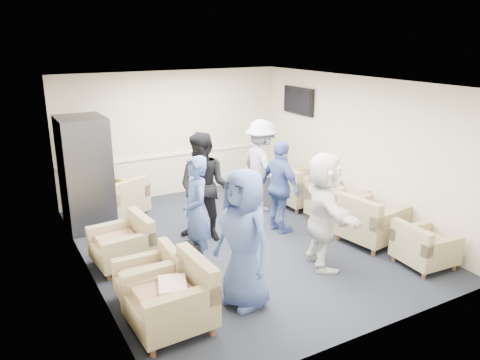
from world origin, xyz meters
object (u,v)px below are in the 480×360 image
armchair_right_midnear (368,222)px  person_back_left (204,187)px  armchair_right_midfar (335,204)px  person_mid_left (196,213)px  person_front_right (324,211)px  armchair_left_near (174,300)px  person_back_right (261,166)px  person_mid_right (281,187)px  armchair_right_near (423,248)px  armchair_right_far (299,189)px  person_front_left (244,239)px  armchair_left_mid (153,282)px  armchair_left_far (125,245)px  vending_machine (86,173)px  armchair_corner (121,201)px

armchair_right_midnear → person_back_left: bearing=48.7°
armchair_right_midfar → person_mid_left: size_ratio=0.58×
armchair_right_midfar → person_front_right: size_ratio=0.56×
armchair_left_near → person_back_right: bearing=132.0°
armchair_left_near → person_mid_left: person_mid_left is taller
armchair_left_near → person_back_left: bearing=144.7°
person_mid_right → armchair_left_near: bearing=118.8°
person_mid_left → person_back_right: bearing=135.5°
armchair_right_midnear → armchair_right_midfar: armchair_right_midnear is taller
armchair_right_midnear → armchair_right_near: bearing=178.0°
person_back_left → person_mid_right: (1.31, -0.35, -0.10)m
armchair_right_midfar → person_back_left: 2.59m
armchair_right_far → person_front_left: bearing=132.9°
armchair_left_mid → person_mid_left: (0.94, 0.69, 0.56)m
armchair_left_far → vending_machine: bearing=179.6°
person_back_left → armchair_right_midnear: bearing=13.4°
armchair_right_near → person_mid_left: (-2.99, 1.70, 0.57)m
armchair_left_near → armchair_right_midnear: bearing=98.1°
person_front_left → person_mid_right: size_ratio=1.11×
armchair_right_far → person_front_right: size_ratio=0.51×
armchair_right_midnear → person_mid_right: 1.60m
armchair_right_midfar → person_front_left: 3.39m
armchair_left_near → armchair_corner: size_ratio=0.83×
armchair_right_far → person_mid_left: person_mid_left is taller
person_front_right → armchair_right_midfar: bearing=-28.1°
person_front_left → person_mid_left: 1.29m
armchair_right_near → person_mid_left: 3.48m
armchair_left_mid → person_front_right: (2.60, -0.24, 0.59)m
armchair_right_midnear → person_mid_left: size_ratio=0.61×
armchair_right_far → person_front_left: 3.94m
armchair_left_near → vending_machine: vending_machine is taller
armchair_right_far → armchair_corner: armchair_right_far is taller
armchair_right_near → armchair_right_midfar: size_ratio=0.80×
armchair_left_mid → person_back_left: bearing=137.6°
armchair_left_mid → armchair_right_far: bearing=119.8°
armchair_right_near → person_back_left: bearing=47.9°
person_back_right → armchair_left_far: bearing=109.2°
person_mid_right → person_front_right: (-0.18, -1.42, 0.07)m
armchair_left_near → vending_machine: 3.81m
armchair_right_far → person_mid_right: bearing=129.7°
armchair_left_far → armchair_corner: 2.03m
person_front_left → vending_machine: bearing=-175.5°
armchair_left_mid → armchair_left_far: armchair_left_far is taller
armchair_corner → armchair_right_midfar: bearing=123.1°
vending_machine → person_back_right: (3.24, -0.79, -0.10)m
armchair_right_near → armchair_corner: bearing=43.1°
person_mid_left → person_mid_right: size_ratio=1.04×
vending_machine → person_front_left: size_ratio=1.10×
armchair_right_far → armchair_corner: bearing=71.1°
armchair_left_far → person_back_left: (1.48, 0.28, 0.61)m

